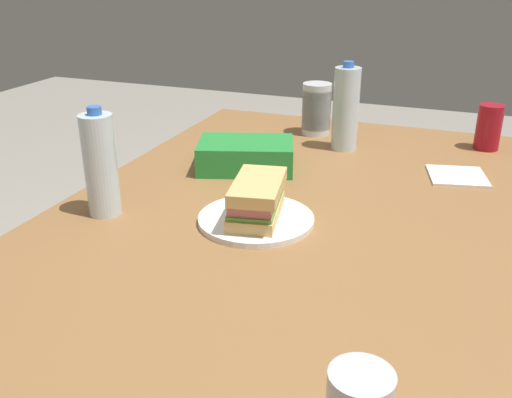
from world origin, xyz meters
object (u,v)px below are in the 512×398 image
dining_table (307,253)px  paper_plate (256,219)px  water_bottle_tall (101,165)px  plastic_cup_stack (316,109)px  soda_can_red (489,127)px  water_bottle_spare (346,109)px  chip_bag (246,155)px  sandwich (257,198)px

dining_table → paper_plate: size_ratio=6.33×
dining_table → water_bottle_tall: water_bottle_tall is taller
dining_table → plastic_cup_stack: plastic_cup_stack is taller
water_bottle_tall → plastic_cup_stack: (-0.70, 0.25, -0.03)m
dining_table → soda_can_red: (-0.59, 0.33, 0.15)m
soda_can_red → water_bottle_spare: (0.14, -0.36, 0.05)m
paper_plate → water_bottle_spare: water_bottle_spare is taller
dining_table → plastic_cup_stack: 0.60m
chip_bag → water_bottle_tall: 0.39m
soda_can_red → chip_bag: (0.38, -0.55, -0.03)m
sandwich → water_bottle_tall: 0.32m
dining_table → water_bottle_tall: (0.14, -0.39, 0.19)m
dining_table → sandwich: (0.07, -0.09, 0.14)m
sandwich → plastic_cup_stack: size_ratio=1.31×
water_bottle_tall → plastic_cup_stack: 0.74m
sandwich → water_bottle_spare: size_ratio=0.83×
soda_can_red → plastic_cup_stack: 0.47m
chip_bag → water_bottle_spare: (-0.24, 0.19, 0.08)m
paper_plate → water_bottle_spare: size_ratio=0.98×
sandwich → chip_bag: bearing=-154.2°
paper_plate → plastic_cup_stack: plastic_cup_stack is taller
water_bottle_spare → dining_table: bearing=4.0°
paper_plate → chip_bag: size_ratio=1.00×
paper_plate → water_bottle_spare: (-0.52, 0.06, 0.11)m
water_bottle_tall → sandwich: bearing=102.3°
paper_plate → water_bottle_tall: bearing=-77.0°
water_bottle_tall → paper_plate: bearing=103.0°
dining_table → chip_bag: (-0.21, -0.22, 0.12)m
paper_plate → chip_bag: (-0.28, -0.13, 0.03)m
plastic_cup_stack → water_bottle_spare: water_bottle_spare is taller
dining_table → water_bottle_spare: (-0.45, -0.03, 0.20)m
paper_plate → plastic_cup_stack: 0.63m
paper_plate → soda_can_red: bearing=147.3°
dining_table → water_bottle_spare: bearing=-176.0°
soda_can_red → water_bottle_tall: size_ratio=0.55×
dining_table → water_bottle_spare: water_bottle_spare is taller
water_bottle_tall → plastic_cup_stack: water_bottle_tall is taller
dining_table → chip_bag: 0.33m
dining_table → soda_can_red: 0.69m
sandwich → soda_can_red: (-0.66, 0.42, 0.01)m
sandwich → chip_bag: size_ratio=0.85×
soda_can_red → chip_bag: 0.67m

